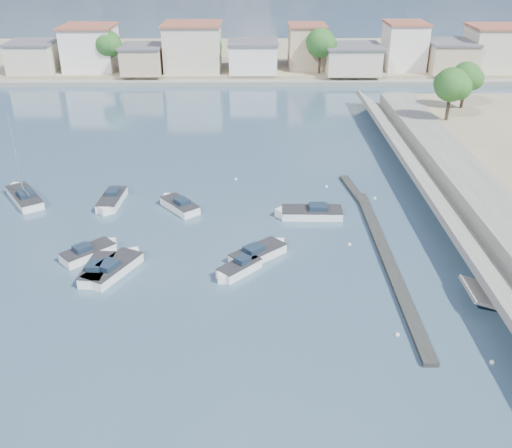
{
  "coord_description": "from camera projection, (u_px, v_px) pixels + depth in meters",
  "views": [
    {
      "loc": [
        -4.19,
        -30.58,
        24.39
      ],
      "look_at": [
        -3.88,
        14.09,
        1.4
      ],
      "focal_mm": 40.0,
      "sensor_mm": 36.0,
      "label": 1
    }
  ],
  "objects": [
    {
      "name": "motorboat_h",
      "position": [
        260.0,
        253.0,
        47.78
      ],
      "size": [
        4.97,
        4.7,
        1.48
      ],
      "color": "white",
      "rests_on": "ground"
    },
    {
      "name": "sailboat",
      "position": [
        24.0,
        196.0,
        57.86
      ],
      "size": [
        5.33,
        6.36,
        9.0
      ],
      "color": "white",
      "rests_on": "ground"
    },
    {
      "name": "breakwater",
      "position": [
        380.0,
        244.0,
        49.62
      ],
      "size": [
        2.0,
        31.02,
        0.35
      ],
      "color": "black",
      "rests_on": "ground"
    },
    {
      "name": "far_town",
      "position": [
        333.0,
        50.0,
        104.57
      ],
      "size": [
        113.01,
        12.8,
        8.35
      ],
      "color": "beige",
      "rests_on": "far_shore_land"
    },
    {
      "name": "motorboat_f",
      "position": [
        179.0,
        205.0,
        56.12
      ],
      "size": [
        4.28,
        4.72,
        1.48
      ],
      "color": "white",
      "rests_on": "ground"
    },
    {
      "name": "motorboat_c",
      "position": [
        309.0,
        213.0,
        54.5
      ],
      "size": [
        6.44,
        2.35,
        1.48
      ],
      "color": "white",
      "rests_on": "ground"
    },
    {
      "name": "far_shore_land",
      "position": [
        272.0,
        58.0,
        119.85
      ],
      "size": [
        160.0,
        40.0,
        1.4
      ],
      "primitive_type": "cube",
      "color": "gray",
      "rests_on": "ground"
    },
    {
      "name": "shore_trees",
      "position": [
        326.0,
        52.0,
        96.14
      ],
      "size": [
        74.56,
        38.32,
        7.92
      ],
      "color": "#38281E",
      "rests_on": "ground"
    },
    {
      "name": "motorboat_b",
      "position": [
        91.0,
        252.0,
        47.88
      ],
      "size": [
        4.42,
        4.36,
        1.48
      ],
      "color": "white",
      "rests_on": "ground"
    },
    {
      "name": "motorboat_e",
      "position": [
        115.0,
        267.0,
        45.7
      ],
      "size": [
        4.28,
        5.76,
        1.48
      ],
      "color": "white",
      "rests_on": "ground"
    },
    {
      "name": "far_shore_quay",
      "position": [
        276.0,
        83.0,
        101.32
      ],
      "size": [
        160.0,
        2.5,
        0.8
      ],
      "primitive_type": "cube",
      "color": "slate",
      "rests_on": "ground"
    },
    {
      "name": "ground",
      "position": [
        284.0,
        142.0,
        73.94
      ],
      "size": [
        400.0,
        400.0,
        0.0
      ],
      "primitive_type": "plane",
      "color": "#345368",
      "rests_on": "ground"
    },
    {
      "name": "motorboat_d",
      "position": [
        237.0,
        270.0,
        45.41
      ],
      "size": [
        3.72,
        3.78,
        1.48
      ],
      "color": "white",
      "rests_on": "ground"
    },
    {
      "name": "mooring_buoys",
      "position": [
        349.0,
        236.0,
        51.08
      ],
      "size": [
        17.31,
        30.43,
        0.32
      ],
      "color": "white",
      "rests_on": "ground"
    },
    {
      "name": "motorboat_g",
      "position": [
        111.0,
        201.0,
        56.97
      ],
      "size": [
        2.24,
        5.67,
        1.48
      ],
      "color": "white",
      "rests_on": "ground"
    },
    {
      "name": "motorboat_a",
      "position": [
        99.0,
        268.0,
        45.58
      ],
      "size": [
        2.16,
        5.14,
        1.48
      ],
      "color": "white",
      "rests_on": "ground"
    }
  ]
}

